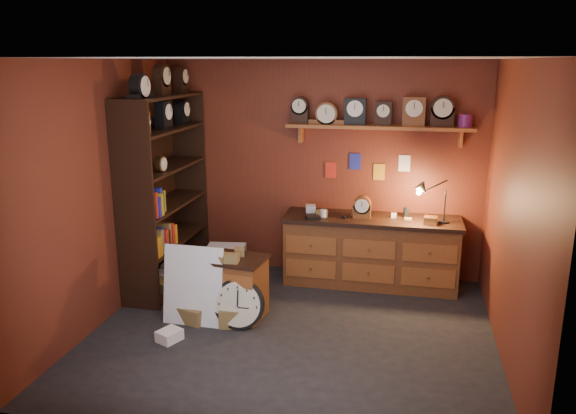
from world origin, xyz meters
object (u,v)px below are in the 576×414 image
(workbench, at_px, (371,247))
(shelving_unit, at_px, (162,184))
(low_cabinet, at_px, (237,285))
(big_round_clock, at_px, (239,304))

(workbench, bearing_deg, shelving_unit, -168.66)
(shelving_unit, xyz_separation_m, low_cabinet, (1.14, -0.73, -0.89))
(low_cabinet, relative_size, big_round_clock, 1.41)
(low_cabinet, xyz_separation_m, big_round_clock, (0.09, -0.25, -0.10))
(shelving_unit, bearing_deg, workbench, 11.34)
(low_cabinet, height_order, big_round_clock, low_cabinet)
(big_round_clock, bearing_deg, low_cabinet, 109.60)
(shelving_unit, relative_size, big_round_clock, 4.82)
(shelving_unit, height_order, workbench, shelving_unit)
(workbench, bearing_deg, big_round_clock, -129.76)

